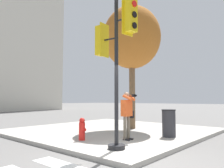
# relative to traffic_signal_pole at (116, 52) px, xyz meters

# --- Properties ---
(ground_plane) EXTENTS (160.00, 160.00, 0.00)m
(ground_plane) POSITION_rel_traffic_signal_pole_xyz_m (-0.41, -0.70, -2.89)
(ground_plane) COLOR slate
(sidewalk_corner) EXTENTS (8.00, 8.00, 0.13)m
(sidewalk_corner) POSITION_rel_traffic_signal_pole_xyz_m (3.09, 2.80, -2.82)
(sidewalk_corner) COLOR #ADA89E
(sidewalk_corner) RESTS_ON ground_plane
(traffic_signal_pole) EXTENTS (0.51, 1.46, 4.39)m
(traffic_signal_pole) POSITION_rel_traffic_signal_pole_xyz_m (0.00, 0.00, 0.00)
(traffic_signal_pole) COLOR black
(traffic_signal_pole) RESTS_ON sidewalk_corner
(person_photographer) EXTENTS (0.58, 0.54, 1.64)m
(person_photographer) POSITION_rel_traffic_signal_pole_xyz_m (1.38, 0.63, -1.78)
(person_photographer) COLOR black
(person_photographer) RESTS_ON sidewalk_corner
(street_tree) EXTENTS (2.84, 2.84, 6.05)m
(street_tree) POSITION_rel_traffic_signal_pole_xyz_m (3.95, 2.25, 1.70)
(street_tree) COLOR brown
(street_tree) RESTS_ON sidewalk_corner
(fire_hydrant) EXTENTS (0.21, 0.27, 0.76)m
(fire_hydrant) POSITION_rel_traffic_signal_pole_xyz_m (0.29, 1.76, -2.38)
(fire_hydrant) COLOR red
(fire_hydrant) RESTS_ON sidewalk_corner
(trash_bin) EXTENTS (0.52, 0.52, 1.02)m
(trash_bin) POSITION_rel_traffic_signal_pole_xyz_m (2.88, -0.19, -2.24)
(trash_bin) COLOR #2D2D33
(trash_bin) RESTS_ON sidewalk_corner
(building_right) EXTENTS (11.80, 9.45, 21.62)m
(building_right) POSITION_rel_traffic_signal_pole_xyz_m (10.11, 28.81, 7.93)
(building_right) COLOR beige
(building_right) RESTS_ON ground_plane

